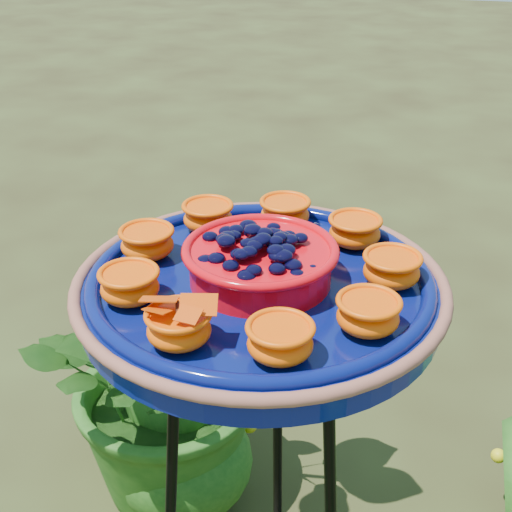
{
  "coord_description": "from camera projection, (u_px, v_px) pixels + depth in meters",
  "views": [
    {
      "loc": [
        0.15,
        -0.82,
        1.55
      ],
      "look_at": [
        -0.08,
        0.05,
        1.07
      ],
      "focal_mm": 50.0,
      "sensor_mm": 36.0,
      "label": 1
    }
  ],
  "objects": [
    {
      "name": "tripod_stand",
      "position": [
        260.0,
        505.0,
        1.2
      ],
      "size": [
        0.38,
        0.4,
        0.99
      ],
      "rotation": [
        0.0,
        0.0,
        0.03
      ],
      "color": "black",
      "rests_on": "ground"
    },
    {
      "name": "feeder_dish",
      "position": [
        260.0,
        282.0,
        1.0
      ],
      "size": [
        0.53,
        0.53,
        0.12
      ],
      "rotation": [
        0.0,
        0.0,
        0.03
      ],
      "color": "#071056",
      "rests_on": "tripod_stand"
    },
    {
      "name": "shrub_back_left",
      "position": [
        175.0,
        364.0,
        1.87
      ],
      "size": [
        0.97,
        0.94,
        0.82
      ],
      "primitive_type": "imported",
      "rotation": [
        0.0,
        0.0,
        0.58
      ],
      "color": "#1B4E14",
      "rests_on": "ground"
    }
  ]
}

